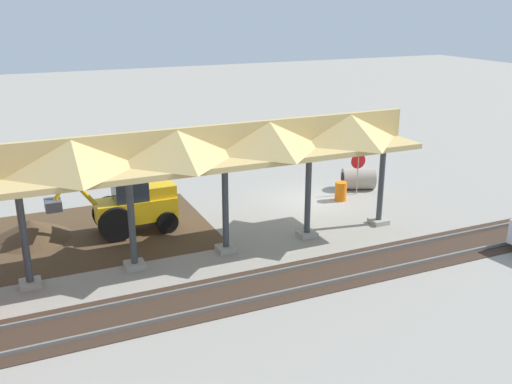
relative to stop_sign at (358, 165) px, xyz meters
name	(u,v)px	position (x,y,z in m)	size (l,w,h in m)	color
ground_plane	(312,201)	(2.52, 0.01, -1.47)	(120.00, 120.00, 0.00)	gray
dirt_work_zone	(86,234)	(12.97, -0.11, -1.47)	(10.03, 7.00, 0.01)	#4C3823
platform_canopy	(224,144)	(8.33, 3.73, 2.69)	(15.15, 3.20, 4.90)	#9E998E
rail_tracks	(404,257)	(2.52, 6.94, -1.44)	(60.00, 2.58, 0.15)	slate
stop_sign	(358,165)	(0.00, 0.00, 0.00)	(0.76, 0.11, 2.06)	gray
backhoe	(132,203)	(11.10, 0.37, -0.20)	(5.06, 1.73, 2.82)	#EAB214
dirt_mound	(32,238)	(14.99, -0.59, -1.47)	(6.20, 6.20, 1.58)	#4C3823
concrete_pipe	(358,179)	(-0.52, -0.65, -0.93)	(1.87, 1.57, 1.08)	#9E9384
traffic_barrel	(341,191)	(1.22, 0.48, -1.02)	(0.56, 0.56, 0.90)	orange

